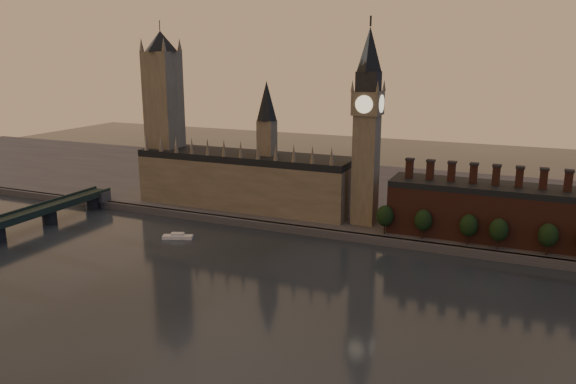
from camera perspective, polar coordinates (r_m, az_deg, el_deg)
name	(u,v)px	position (r m, az deg, el deg)	size (l,w,h in m)	color
ground	(256,309)	(214.47, -3.27, -11.74)	(900.00, 900.00, 0.00)	black
north_bank	(378,196)	(372.44, 9.11, -0.41)	(900.00, 182.00, 4.00)	#4E4D52
palace_of_westminster	(245,177)	(332.81, -4.36, 1.50)	(130.00, 30.30, 74.00)	#7E735A
victoria_tower	(164,110)	(356.28, -12.48, 8.13)	(24.00, 24.00, 108.00)	#7E735A
big_ben	(367,125)	(295.09, 8.05, 6.76)	(15.00, 15.00, 107.00)	#7E735A
chimney_block	(504,212)	(292.19, 21.12, -1.93)	(110.00, 25.00, 37.00)	#52291F
embankment_tree_0	(385,216)	(286.16, 9.83, -2.41)	(8.60, 8.60, 14.88)	black
embankment_tree_1	(423,220)	(282.62, 13.58, -2.80)	(8.60, 8.60, 14.88)	black
embankment_tree_2	(469,225)	(279.86, 17.89, -3.26)	(8.60, 8.60, 14.88)	black
embankment_tree_3	(499,230)	(277.58, 20.62, -3.62)	(8.60, 8.60, 14.88)	black
embankment_tree_4	(548,235)	(278.16, 24.92, -4.00)	(8.60, 8.60, 14.88)	black
river_boat	(178,236)	(295.28, -11.15, -4.45)	(15.94, 9.51, 3.08)	silver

